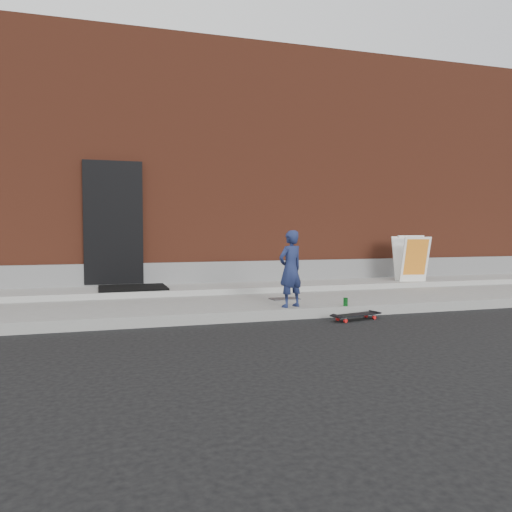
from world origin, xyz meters
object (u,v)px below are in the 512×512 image
object	(u,v)px
child	(290,269)
pizza_sign	(411,258)
skateboard	(356,315)
soda_can	(346,302)

from	to	relation	value
child	pizza_sign	distance (m)	3.77
skateboard	pizza_sign	world-z (taller)	pizza_sign
child	pizza_sign	world-z (taller)	child
skateboard	soda_can	bearing A→B (deg)	89.80
child	pizza_sign	xyz separation A→B (m)	(3.27, 1.87, -0.00)
skateboard	soda_can	size ratio (longest dim) A/B	6.35
pizza_sign	child	bearing A→B (deg)	-150.22
soda_can	pizza_sign	bearing A→B (deg)	39.40
child	soda_can	xyz separation A→B (m)	(0.81, -0.15, -0.50)
child	soda_can	distance (m)	0.96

